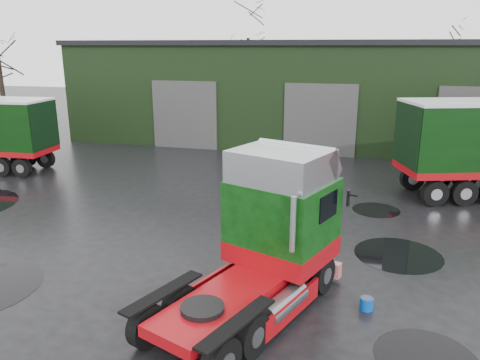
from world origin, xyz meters
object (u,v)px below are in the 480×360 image
at_px(tree_left, 0,76).
at_px(tree_back_b, 437,74).
at_px(wash_bucket, 367,304).
at_px(tree_back_a, 248,60).
at_px(warehouse, 329,90).
at_px(hero_tractor, 244,242).

relative_size(tree_left, tree_back_b, 1.13).
height_order(wash_bucket, tree_back_a, tree_back_a).
relative_size(tree_left, tree_back_a, 0.89).
relative_size(warehouse, tree_back_b, 4.32).
distance_m(wash_bucket, tree_back_a, 34.04).
distance_m(tree_left, tree_back_b, 32.45).
distance_m(tree_back_a, tree_back_b, 16.03).
relative_size(hero_tractor, tree_left, 0.70).
height_order(warehouse, wash_bucket, warehouse).
height_order(tree_left, tree_back_b, tree_left).
distance_m(hero_tractor, wash_bucket, 3.37).
relative_size(warehouse, hero_tractor, 5.47).
distance_m(hero_tractor, tree_back_a, 34.06).
distance_m(hero_tractor, tree_back_b, 34.03).
bearing_deg(warehouse, tree_back_b, 51.34).
height_order(hero_tractor, tree_left, tree_left).
xyz_separation_m(wash_bucket, tree_left, (-21.64, 14.01, 4.10)).
xyz_separation_m(wash_bucket, tree_back_a, (-10.64, 32.01, 4.60)).
bearing_deg(tree_back_b, wash_bucket, -99.51).
xyz_separation_m(warehouse, wash_bucket, (2.64, -22.01, -3.01)).
relative_size(wash_bucket, tree_back_a, 0.03).
xyz_separation_m(hero_tractor, tree_left, (-18.90, 15.00, 2.41)).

